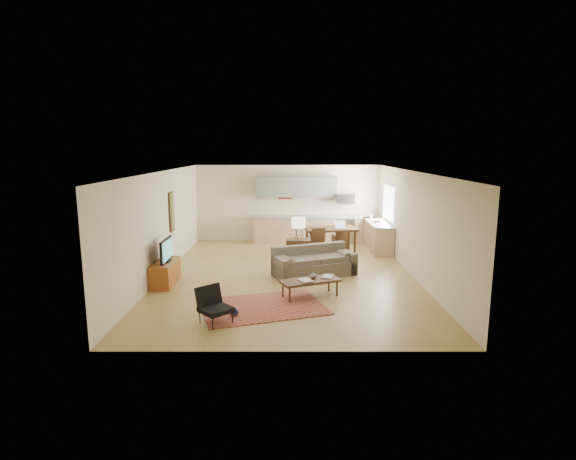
{
  "coord_description": "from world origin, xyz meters",
  "views": [
    {
      "loc": [
        0.0,
        -11.37,
        3.28
      ],
      "look_at": [
        0.0,
        0.3,
        1.15
      ],
      "focal_mm": 28.0,
      "sensor_mm": 36.0,
      "label": 1
    }
  ],
  "objects_px": {
    "sofa": "(314,261)",
    "console_table": "(298,253)",
    "armchair": "(216,306)",
    "tv_credenza": "(165,273)",
    "dining_table": "(330,240)",
    "coffee_table": "(310,288)"
  },
  "relations": [
    {
      "from": "coffee_table",
      "to": "dining_table",
      "type": "height_order",
      "value": "dining_table"
    },
    {
      "from": "coffee_table",
      "to": "armchair",
      "type": "height_order",
      "value": "armchair"
    },
    {
      "from": "coffee_table",
      "to": "tv_credenza",
      "type": "bearing_deg",
      "value": 141.16
    },
    {
      "from": "coffee_table",
      "to": "console_table",
      "type": "bearing_deg",
      "value": 71.05
    },
    {
      "from": "tv_credenza",
      "to": "coffee_table",
      "type": "bearing_deg",
      "value": -15.4
    },
    {
      "from": "armchair",
      "to": "tv_credenza",
      "type": "distance_m",
      "value": 3.02
    },
    {
      "from": "sofa",
      "to": "dining_table",
      "type": "bearing_deg",
      "value": 53.32
    },
    {
      "from": "sofa",
      "to": "console_table",
      "type": "xyz_separation_m",
      "value": [
        -0.4,
        0.91,
        0.01
      ]
    },
    {
      "from": "console_table",
      "to": "coffee_table",
      "type": "bearing_deg",
      "value": -83.24
    },
    {
      "from": "armchair",
      "to": "dining_table",
      "type": "height_order",
      "value": "dining_table"
    },
    {
      "from": "coffee_table",
      "to": "dining_table",
      "type": "distance_m",
      "value": 4.36
    },
    {
      "from": "armchair",
      "to": "console_table",
      "type": "height_order",
      "value": "console_table"
    },
    {
      "from": "armchair",
      "to": "tv_credenza",
      "type": "relative_size",
      "value": 0.58
    },
    {
      "from": "coffee_table",
      "to": "armchair",
      "type": "distance_m",
      "value": 2.44
    },
    {
      "from": "console_table",
      "to": "armchair",
      "type": "bearing_deg",
      "value": -109.2
    },
    {
      "from": "tv_credenza",
      "to": "sofa",
      "type": "bearing_deg",
      "value": 11.43
    },
    {
      "from": "dining_table",
      "to": "armchair",
      "type": "bearing_deg",
      "value": -122.96
    },
    {
      "from": "coffee_table",
      "to": "console_table",
      "type": "distance_m",
      "value": 2.63
    },
    {
      "from": "armchair",
      "to": "dining_table",
      "type": "xyz_separation_m",
      "value": [
        2.7,
        5.85,
        0.05
      ]
    },
    {
      "from": "sofa",
      "to": "dining_table",
      "type": "relative_size",
      "value": 1.37
    },
    {
      "from": "tv_credenza",
      "to": "console_table",
      "type": "xyz_separation_m",
      "value": [
        3.28,
        1.65,
        0.11
      ]
    },
    {
      "from": "tv_credenza",
      "to": "dining_table",
      "type": "bearing_deg",
      "value": 37.33
    }
  ]
}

